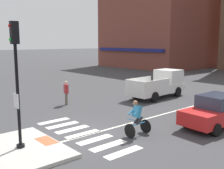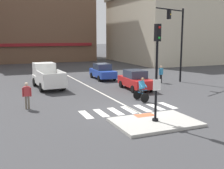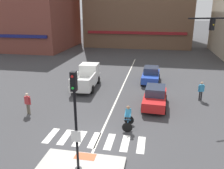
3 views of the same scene
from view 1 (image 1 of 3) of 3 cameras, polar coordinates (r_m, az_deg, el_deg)
The scene contains 17 objects.
ground_plane at distance 12.73m, azimuth -7.03°, elevation -10.65°, with size 300.00×300.00×0.00m, color #3D3D3F.
traffic_island at distance 11.51m, azimuth -18.81°, elevation -12.84°, with size 4.24×2.92×0.15m, color #B2AFA8.
tactile_pad_front at distance 11.91m, azimuth -13.77°, elevation -11.47°, with size 1.10×0.60×0.01m, color #DB5B38.
signal_pole at distance 10.79m, azimuth -19.64°, elevation 2.20°, with size 0.44×0.38×4.88m.
crosswalk_stripe_a at distance 15.13m, azimuth -12.25°, elevation -7.60°, with size 0.44×1.80×0.01m, color silver.
crosswalk_stripe_b at distance 14.35m, azimuth -10.45°, elevation -8.45°, with size 0.44×1.80×0.01m, color silver.
crosswalk_stripe_c at distance 13.59m, azimuth -8.43°, elevation -9.39°, with size 0.44×1.80×0.01m, color silver.
crosswalk_stripe_d at distance 12.85m, azimuth -6.17°, elevation -10.43°, with size 0.44×1.80×0.01m, color silver.
crosswalk_stripe_e at distance 12.14m, azimuth -3.62°, elevation -11.57°, with size 0.44×1.80×0.01m, color silver.
crosswalk_stripe_f at distance 11.47m, azimuth -0.74°, elevation -12.82°, with size 0.44×1.80×0.01m, color silver.
crosswalk_stripe_g at distance 10.83m, azimuth 2.53°, elevation -14.19°, with size 0.44×1.80×0.01m, color silver.
lane_centre_line at distance 19.76m, azimuth 18.27°, elevation -3.96°, with size 0.14×28.00×0.01m, color silver.
building_corner_left at distance 49.83m, azimuth 9.99°, elevation 11.90°, with size 16.79×15.63×13.92m.
car_red_eastbound_mid at distance 14.66m, azimuth 21.24°, elevation -5.27°, with size 2.00×4.18×1.64m.
pickup_truck_white_westbound_far at distance 21.44m, azimuth 10.16°, elevation -0.02°, with size 2.25×5.19×2.08m.
cyclist at distance 12.36m, azimuth 5.35°, elevation -6.99°, with size 0.67×1.09×1.68m.
pedestrian_at_curb_left at distance 18.65m, azimuth -9.72°, elevation -1.32°, with size 0.55×0.27×1.67m.
Camera 1 is at (10.01, -6.63, 4.25)m, focal length 43.03 mm.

